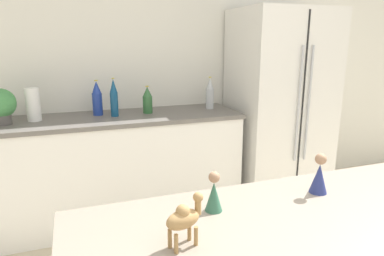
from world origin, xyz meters
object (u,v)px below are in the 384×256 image
(back_bottle_0, at_px, (114,98))
(camel_figurine, at_px, (184,218))
(back_bottle_3, at_px, (97,99))
(wise_man_figurine_blue, at_px, (214,194))
(refrigerator, at_px, (279,108))
(potted_plant, at_px, (1,105))
(wise_man_figurine_crimson, at_px, (319,176))
(paper_towel_roll, at_px, (33,105))
(back_bottle_1, at_px, (147,100))
(back_bottle_2, at_px, (210,94))

(back_bottle_0, distance_m, camel_figurine, 1.98)
(back_bottle_3, height_order, wise_man_figurine_blue, back_bottle_3)
(back_bottle_0, bearing_deg, refrigerator, -2.19)
(camel_figurine, distance_m, wise_man_figurine_blue, 0.24)
(potted_plant, relative_size, wise_man_figurine_crimson, 1.68)
(refrigerator, xyz_separation_m, wise_man_figurine_crimson, (-0.98, -1.75, 0.10))
(refrigerator, distance_m, camel_figurine, 2.49)
(paper_towel_roll, bearing_deg, wise_man_figurine_crimson, -57.72)
(paper_towel_roll, distance_m, back_bottle_0, 0.61)
(potted_plant, height_order, camel_figurine, potted_plant)
(paper_towel_roll, bearing_deg, back_bottle_1, 0.17)
(back_bottle_2, bearing_deg, back_bottle_1, -179.09)
(potted_plant, bearing_deg, paper_towel_roll, 13.53)
(potted_plant, distance_m, camel_figurine, 2.11)
(back_bottle_2, bearing_deg, wise_man_figurine_crimson, -99.35)
(refrigerator, relative_size, back_bottle_2, 6.17)
(camel_figurine, height_order, wise_man_figurine_crimson, wise_man_figurine_crimson)
(refrigerator, height_order, back_bottle_0, refrigerator)
(refrigerator, bearing_deg, paper_towel_roll, 177.45)
(refrigerator, relative_size, wise_man_figurine_blue, 12.50)
(potted_plant, bearing_deg, refrigerator, -1.09)
(back_bottle_1, distance_m, wise_man_figurine_blue, 1.85)
(back_bottle_0, relative_size, wise_man_figurine_blue, 2.19)
(potted_plant, relative_size, camel_figurine, 1.74)
(paper_towel_roll, xyz_separation_m, camel_figurine, (0.56, -2.01, -0.02))
(back_bottle_1, bearing_deg, back_bottle_3, 172.29)
(wise_man_figurine_crimson, bearing_deg, potted_plant, 127.51)
(back_bottle_2, bearing_deg, back_bottle_3, 177.31)
(paper_towel_roll, distance_m, back_bottle_1, 0.89)
(refrigerator, distance_m, potted_plant, 2.36)
(paper_towel_roll, relative_size, wise_man_figurine_blue, 1.77)
(back_bottle_3, bearing_deg, wise_man_figurine_blue, -82.79)
(wise_man_figurine_crimson, bearing_deg, paper_towel_roll, 122.28)
(paper_towel_roll, height_order, wise_man_figurine_blue, paper_towel_roll)
(potted_plant, height_order, wise_man_figurine_blue, potted_plant)
(back_bottle_3, xyz_separation_m, wise_man_figurine_crimson, (0.68, -1.90, -0.05))
(paper_towel_roll, xyz_separation_m, wise_man_figurine_blue, (0.72, -1.84, -0.04))
(back_bottle_1, distance_m, camel_figurine, 2.04)
(back_bottle_2, xyz_separation_m, camel_figurine, (-0.91, -2.02, -0.03))
(back_bottle_1, relative_size, wise_man_figurine_crimson, 1.47)
(back_bottle_1, bearing_deg, camel_figurine, -99.36)
(back_bottle_2, xyz_separation_m, back_bottle_3, (-0.99, 0.05, 0.00))
(wise_man_figurine_crimson, bearing_deg, back_bottle_0, 107.13)
(potted_plant, relative_size, back_bottle_0, 0.85)
(refrigerator, bearing_deg, wise_man_figurine_blue, -129.06)
(camel_figurine, bearing_deg, refrigerator, 50.48)
(refrigerator, bearing_deg, back_bottle_0, 177.81)
(back_bottle_2, height_order, wise_man_figurine_blue, back_bottle_2)
(potted_plant, distance_m, back_bottle_2, 1.68)
(paper_towel_roll, height_order, wise_man_figurine_crimson, paper_towel_roll)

